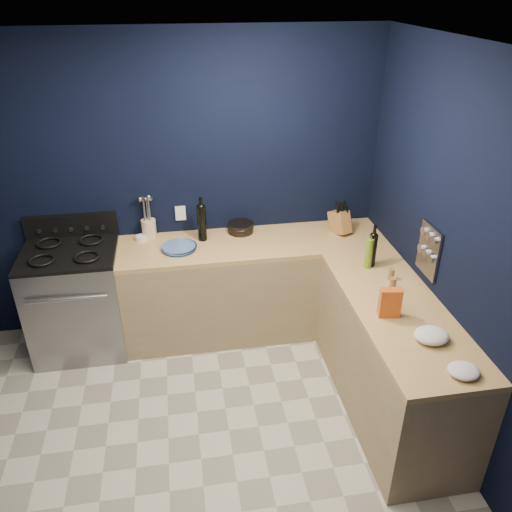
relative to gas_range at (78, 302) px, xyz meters
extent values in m
cube|color=beige|center=(0.93, -1.42, -0.47)|extent=(3.50, 3.50, 0.02)
cube|color=silver|center=(0.93, -1.42, 2.15)|extent=(3.50, 3.50, 0.02)
cube|color=black|center=(0.93, 0.34, 0.84)|extent=(3.50, 0.02, 2.60)
cube|color=black|center=(2.69, -1.42, 0.84)|extent=(0.02, 3.50, 2.60)
cube|color=tan|center=(1.53, 0.02, -0.03)|extent=(2.30, 0.63, 0.86)
cube|color=olive|center=(1.53, 0.02, 0.42)|extent=(2.30, 0.63, 0.04)
cube|color=tan|center=(2.37, -1.13, -0.03)|extent=(0.63, 1.67, 0.86)
cube|color=olive|center=(2.37, -1.13, 0.42)|extent=(0.63, 1.67, 0.04)
cube|color=gray|center=(0.00, 0.00, 0.00)|extent=(0.76, 0.66, 0.92)
cube|color=black|center=(0.00, -0.32, -0.01)|extent=(0.59, 0.02, 0.42)
cube|color=black|center=(0.00, 0.00, 0.48)|extent=(0.76, 0.66, 0.03)
cube|color=black|center=(0.00, 0.30, 0.58)|extent=(0.76, 0.06, 0.20)
cube|color=gray|center=(2.67, -0.87, 0.72)|extent=(0.02, 0.28, 0.38)
cube|color=white|center=(0.93, 0.32, 0.62)|extent=(0.09, 0.02, 0.13)
cylinder|color=teal|center=(0.89, -0.02, 0.46)|extent=(0.35, 0.35, 0.04)
cylinder|color=white|center=(0.58, 0.21, 0.46)|extent=(0.12, 0.12, 0.04)
cylinder|color=beige|center=(0.65, 0.27, 0.52)|extent=(0.13, 0.13, 0.16)
cylinder|color=black|center=(1.10, 0.13, 0.60)|extent=(0.08, 0.08, 0.31)
cylinder|color=black|center=(1.45, 0.22, 0.48)|extent=(0.24, 0.24, 0.09)
cube|color=olive|center=(2.31, 0.07, 0.54)|extent=(0.19, 0.26, 0.24)
cylinder|color=black|center=(2.38, -0.54, 0.57)|extent=(0.07, 0.07, 0.27)
cylinder|color=olive|center=(2.34, -0.57, 0.56)|extent=(0.08, 0.08, 0.25)
cylinder|color=olive|center=(2.40, -0.92, 0.49)|extent=(0.06, 0.06, 0.10)
cylinder|color=olive|center=(2.45, -0.77, 0.48)|extent=(0.05, 0.05, 0.09)
cube|color=red|center=(2.25, -1.21, 0.54)|extent=(0.15, 0.09, 0.21)
ellipsoid|color=white|center=(2.41, -1.51, 0.48)|extent=(0.26, 0.24, 0.08)
ellipsoid|color=white|center=(2.45, -1.83, 0.47)|extent=(0.21, 0.19, 0.06)
camera|label=1|loc=(0.91, -3.85, 2.45)|focal=35.86mm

